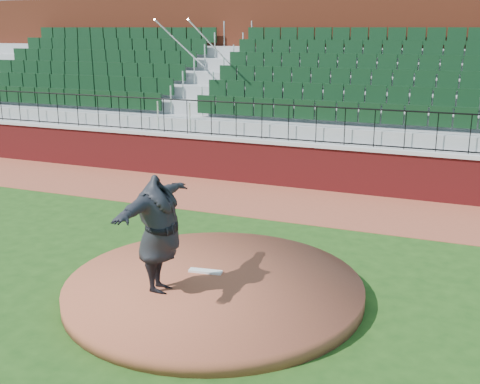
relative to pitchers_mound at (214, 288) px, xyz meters
name	(u,v)px	position (x,y,z in m)	size (l,w,h in m)	color
ground	(208,284)	(-0.30, 0.38, -0.12)	(90.00, 90.00, 0.00)	#1C4012
warning_track	(297,203)	(-0.30, 5.78, -0.12)	(34.00, 3.20, 0.01)	brown
field_wall	(315,168)	(-0.30, 7.38, 0.47)	(34.00, 0.35, 1.20)	maroon
wall_cap	(315,145)	(-0.30, 7.38, 1.12)	(34.00, 0.45, 0.10)	#B7B7B7
wall_railing	(316,125)	(-0.30, 7.38, 1.67)	(34.00, 0.05, 1.00)	black
seating_stands	(340,96)	(-0.30, 10.11, 2.18)	(34.00, 5.10, 4.60)	gray
concourse_wall	(359,75)	(-0.30, 12.91, 2.62)	(34.00, 0.50, 5.50)	maroon
pitchers_mound	(214,288)	(0.00, 0.00, 0.00)	(5.00, 5.00, 0.25)	brown
pitching_rubber	(205,271)	(-0.30, 0.30, 0.14)	(0.59, 0.15, 0.04)	white
pitcher	(159,234)	(-0.65, -0.64, 1.09)	(2.38, 0.65, 1.93)	black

